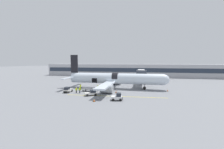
{
  "coord_description": "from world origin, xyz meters",
  "views": [
    {
      "loc": [
        6.61,
        -39.92,
        8.3
      ],
      "look_at": [
        -1.85,
        0.83,
        4.58
      ],
      "focal_mm": 22.0,
      "sensor_mm": 36.0,
      "label": 1
    }
  ],
  "objects_px": {
    "airplane": "(114,79)",
    "baggage_cart_loading": "(88,89)",
    "baggage_tug_lead": "(91,93)",
    "ground_crew_driver": "(80,90)",
    "ground_crew_supervisor": "(104,88)",
    "baggage_tug_mid": "(68,90)",
    "ground_crew_helper": "(76,90)",
    "ground_crew_loader_a": "(80,87)",
    "baggage_tug_rear": "(117,97)",
    "ground_crew_loader_b": "(98,87)"
  },
  "relations": [
    {
      "from": "airplane",
      "to": "baggage_cart_loading",
      "type": "distance_m",
      "value": 8.87
    },
    {
      "from": "baggage_tug_rear",
      "to": "ground_crew_helper",
      "type": "bearing_deg",
      "value": 158.24
    },
    {
      "from": "ground_crew_loader_a",
      "to": "ground_crew_supervisor",
      "type": "xyz_separation_m",
      "value": [
        7.35,
        0.37,
        -0.03
      ]
    },
    {
      "from": "airplane",
      "to": "baggage_tug_lead",
      "type": "bearing_deg",
      "value": -109.82
    },
    {
      "from": "airplane",
      "to": "baggage_tug_lead",
      "type": "height_order",
      "value": "airplane"
    },
    {
      "from": "baggage_tug_rear",
      "to": "ground_crew_driver",
      "type": "relative_size",
      "value": 1.63
    },
    {
      "from": "ground_crew_driver",
      "to": "airplane",
      "type": "bearing_deg",
      "value": 47.52
    },
    {
      "from": "ground_crew_loader_b",
      "to": "ground_crew_supervisor",
      "type": "xyz_separation_m",
      "value": [
        1.78,
        0.52,
        -0.06
      ]
    },
    {
      "from": "ground_crew_driver",
      "to": "ground_crew_supervisor",
      "type": "relative_size",
      "value": 0.93
    },
    {
      "from": "baggage_tug_rear",
      "to": "airplane",
      "type": "bearing_deg",
      "value": 104.18
    },
    {
      "from": "baggage_tug_rear",
      "to": "ground_crew_supervisor",
      "type": "distance_m",
      "value": 10.64
    },
    {
      "from": "baggage_tug_lead",
      "to": "baggage_cart_loading",
      "type": "xyz_separation_m",
      "value": [
        -2.58,
        4.56,
        -0.01
      ]
    },
    {
      "from": "baggage_tug_mid",
      "to": "ground_crew_supervisor",
      "type": "height_order",
      "value": "ground_crew_supervisor"
    },
    {
      "from": "ground_crew_loader_a",
      "to": "ground_crew_helper",
      "type": "distance_m",
      "value": 4.05
    },
    {
      "from": "baggage_tug_rear",
      "to": "ground_crew_loader_a",
      "type": "height_order",
      "value": "ground_crew_loader_a"
    },
    {
      "from": "baggage_cart_loading",
      "to": "ground_crew_loader_a",
      "type": "relative_size",
      "value": 2.34
    },
    {
      "from": "ground_crew_helper",
      "to": "ground_crew_loader_a",
      "type": "bearing_deg",
      "value": 98.92
    },
    {
      "from": "baggage_tug_rear",
      "to": "baggage_tug_mid",
      "type": "bearing_deg",
      "value": 160.99
    },
    {
      "from": "baggage_cart_loading",
      "to": "ground_crew_driver",
      "type": "distance_m",
      "value": 3.08
    },
    {
      "from": "baggage_tug_mid",
      "to": "baggage_tug_rear",
      "type": "xyz_separation_m",
      "value": [
        14.73,
        -5.08,
        0.02
      ]
    },
    {
      "from": "baggage_tug_mid",
      "to": "ground_crew_loader_b",
      "type": "height_order",
      "value": "ground_crew_loader_b"
    },
    {
      "from": "baggage_tug_rear",
      "to": "ground_crew_driver",
      "type": "xyz_separation_m",
      "value": [
        -11.12,
        4.88,
        0.18
      ]
    },
    {
      "from": "airplane",
      "to": "ground_crew_driver",
      "type": "xyz_separation_m",
      "value": [
        -7.75,
        -8.46,
        -2.15
      ]
    },
    {
      "from": "baggage_cart_loading",
      "to": "ground_crew_loader_b",
      "type": "xyz_separation_m",
      "value": [
        2.54,
        1.08,
        0.4
      ]
    },
    {
      "from": "baggage_cart_loading",
      "to": "ground_crew_loader_b",
      "type": "relative_size",
      "value": 2.27
    },
    {
      "from": "ground_crew_loader_b",
      "to": "ground_crew_supervisor",
      "type": "height_order",
      "value": "ground_crew_loader_b"
    },
    {
      "from": "baggage_tug_mid",
      "to": "ground_crew_supervisor",
      "type": "relative_size",
      "value": 1.75
    },
    {
      "from": "baggage_tug_rear",
      "to": "ground_crew_driver",
      "type": "bearing_deg",
      "value": 156.29
    },
    {
      "from": "ground_crew_supervisor",
      "to": "ground_crew_helper",
      "type": "relative_size",
      "value": 1.12
    },
    {
      "from": "baggage_tug_rear",
      "to": "ground_crew_supervisor",
      "type": "relative_size",
      "value": 1.51
    },
    {
      "from": "airplane",
      "to": "ground_crew_helper",
      "type": "distance_m",
      "value": 12.38
    },
    {
      "from": "baggage_tug_rear",
      "to": "ground_crew_driver",
      "type": "distance_m",
      "value": 12.15
    },
    {
      "from": "airplane",
      "to": "baggage_cart_loading",
      "type": "bearing_deg",
      "value": -137.61
    },
    {
      "from": "airplane",
      "to": "ground_crew_supervisor",
      "type": "height_order",
      "value": "airplane"
    },
    {
      "from": "ground_crew_loader_a",
      "to": "ground_crew_helper",
      "type": "height_order",
      "value": "ground_crew_loader_a"
    },
    {
      "from": "baggage_tug_mid",
      "to": "ground_crew_driver",
      "type": "distance_m",
      "value": 3.62
    },
    {
      "from": "ground_crew_supervisor",
      "to": "baggage_cart_loading",
      "type": "bearing_deg",
      "value": -159.68
    },
    {
      "from": "baggage_tug_rear",
      "to": "ground_crew_helper",
      "type": "xyz_separation_m",
      "value": [
        -12.08,
        4.82,
        0.15
      ]
    },
    {
      "from": "baggage_tug_lead",
      "to": "ground_crew_loader_b",
      "type": "relative_size",
      "value": 1.79
    },
    {
      "from": "ground_crew_loader_a",
      "to": "ground_crew_driver",
      "type": "distance_m",
      "value": 4.24
    },
    {
      "from": "baggage_tug_lead",
      "to": "ground_crew_driver",
      "type": "xyz_separation_m",
      "value": [
        -4.03,
        1.86,
        0.27
      ]
    },
    {
      "from": "ground_crew_driver",
      "to": "baggage_tug_lead",
      "type": "bearing_deg",
      "value": -24.73
    },
    {
      "from": "ground_crew_helper",
      "to": "baggage_tug_rear",
      "type": "bearing_deg",
      "value": -21.76
    },
    {
      "from": "baggage_tug_rear",
      "to": "ground_crew_loader_a",
      "type": "distance_m",
      "value": 15.47
    },
    {
      "from": "baggage_tug_mid",
      "to": "ground_crew_driver",
      "type": "xyz_separation_m",
      "value": [
        3.61,
        -0.19,
        0.2
      ]
    },
    {
      "from": "baggage_tug_mid",
      "to": "ground_crew_helper",
      "type": "bearing_deg",
      "value": -5.47
    },
    {
      "from": "ground_crew_loader_b",
      "to": "ground_crew_helper",
      "type": "relative_size",
      "value": 1.18
    },
    {
      "from": "baggage_tug_mid",
      "to": "baggage_tug_rear",
      "type": "distance_m",
      "value": 15.58
    },
    {
      "from": "ground_crew_supervisor",
      "to": "baggage_tug_rear",
      "type": "bearing_deg",
      "value": -59.77
    },
    {
      "from": "ground_crew_supervisor",
      "to": "airplane",
      "type": "bearing_deg",
      "value": 64.47
    }
  ]
}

